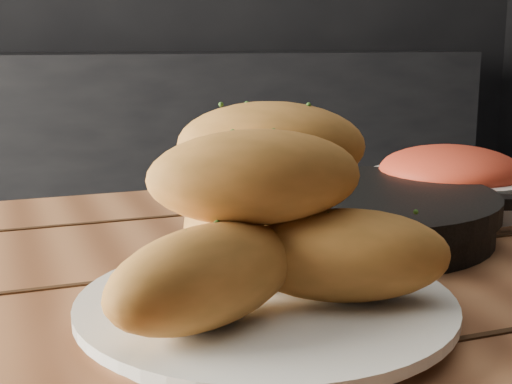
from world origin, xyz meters
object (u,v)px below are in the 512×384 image
(plate, at_px, (266,308))
(bread_rolls, at_px, (263,218))
(bowl, at_px, (450,180))
(skillet, at_px, (348,212))

(plate, bearing_deg, bread_rolls, 117.07)
(bread_rolls, bearing_deg, plate, -62.93)
(plate, relative_size, bowl, 1.36)
(bread_rolls, distance_m, bowl, 0.42)
(plate, distance_m, bowl, 0.42)
(skillet, distance_m, bowl, 0.18)
(skillet, bearing_deg, plate, -131.08)
(plate, relative_size, bread_rolls, 1.01)
(bowl, bearing_deg, skillet, -159.42)
(plate, bearing_deg, bowl, 37.10)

